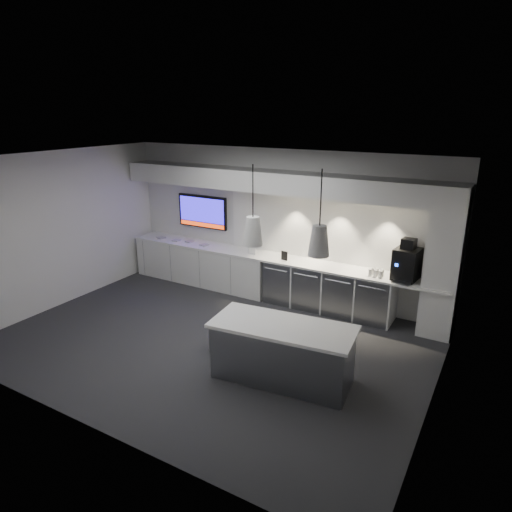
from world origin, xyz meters
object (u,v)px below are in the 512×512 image
Objects in this scene: bin at (218,337)px; coffee_machine at (407,263)px; wall_tv at (203,212)px; island at (282,352)px.

coffee_machine is (2.38, 2.32, 0.99)m from bin.
bin is 3.47m from coffee_machine.
bin is 0.58× the size of coffee_machine.
wall_tv reaches higher than island.
island is at bearing -39.55° from wall_tv.
coffee_machine reaches higher than bin.
wall_tv is 1.71× the size of coffee_machine.
coffee_machine is at bearing 61.15° from island.
bin is at bearing -129.00° from coffee_machine.
coffee_machine is at bearing 44.32° from bin.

